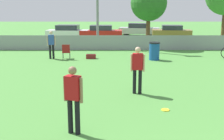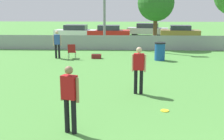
% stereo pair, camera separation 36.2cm
% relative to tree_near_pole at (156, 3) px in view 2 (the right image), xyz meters
% --- Properties ---
extents(fence_backline, '(27.38, 0.07, 1.21)m').
position_rel_tree_near_pole_xyz_m(fence_backline, '(-0.66, -1.54, -2.89)').
color(fence_backline, gray).
rests_on(fence_backline, ground_plane).
extents(tree_near_pole, '(2.83, 2.83, 4.88)m').
position_rel_tree_near_pole_xyz_m(tree_near_pole, '(0.00, 0.00, 0.00)').
color(tree_near_pole, brown).
rests_on(tree_near_pole, ground_plane).
extents(player_thrower_red, '(0.53, 0.27, 1.75)m').
position_rel_tree_near_pole_xyz_m(player_thrower_red, '(-1.92, -12.35, -2.44)').
color(player_thrower_red, black).
rests_on(player_thrower_red, ground_plane).
extents(player_defender_red, '(0.50, 0.34, 1.75)m').
position_rel_tree_near_pole_xyz_m(player_defender_red, '(-3.81, -15.74, -2.44)').
color(player_defender_red, black).
rests_on(player_defender_red, ground_plane).
extents(spectator_in_blue, '(0.50, 0.29, 1.72)m').
position_rel_tree_near_pole_xyz_m(spectator_in_blue, '(-6.59, -5.17, -2.46)').
color(spectator_in_blue, black).
rests_on(spectator_in_blue, ground_plane).
extents(frisbee_disc, '(0.26, 0.26, 0.03)m').
position_rel_tree_near_pole_xyz_m(frisbee_disc, '(-1.19, -14.10, -3.43)').
color(frisbee_disc, yellow).
rests_on(frisbee_disc, ground_plane).
extents(folding_chair_sideline, '(0.50, 0.50, 0.91)m').
position_rel_tree_near_pole_xyz_m(folding_chair_sideline, '(-5.68, -5.25, -2.94)').
color(folding_chair_sideline, '#333338').
rests_on(folding_chair_sideline, ground_plane).
extents(trash_bin, '(0.65, 0.65, 1.08)m').
position_rel_tree_near_pole_xyz_m(trash_bin, '(-0.29, -5.54, -2.90)').
color(trash_bin, '#194C99').
rests_on(trash_bin, ground_plane).
extents(gear_bag_sideline, '(0.59, 0.33, 0.29)m').
position_rel_tree_near_pole_xyz_m(gear_bag_sideline, '(-4.17, -5.11, -3.31)').
color(gear_bag_sideline, maroon).
rests_on(gear_bag_sideline, ground_plane).
extents(parked_car_white, '(4.32, 1.99, 1.38)m').
position_rel_tree_near_pole_xyz_m(parked_car_white, '(-7.36, 6.32, -2.77)').
color(parked_car_white, black).
rests_on(parked_car_white, ground_plane).
extents(parked_car_red, '(4.23, 1.85, 1.36)m').
position_rel_tree_near_pole_xyz_m(parked_car_red, '(-3.96, 6.19, -2.77)').
color(parked_car_red, black).
rests_on(parked_car_red, ground_plane).
extents(parked_car_silver, '(4.71, 2.52, 1.37)m').
position_rel_tree_near_pole_xyz_m(parked_car_silver, '(0.23, 9.49, -2.76)').
color(parked_car_silver, black).
rests_on(parked_car_silver, ground_plane).
extents(parked_car_tan, '(4.12, 2.13, 1.32)m').
position_rel_tree_near_pole_xyz_m(parked_car_tan, '(3.37, 7.05, -2.80)').
color(parked_car_tan, black).
rests_on(parked_car_tan, ground_plane).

